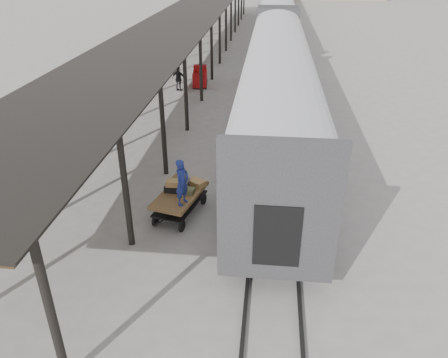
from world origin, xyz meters
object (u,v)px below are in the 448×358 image
object	(u,v)px
luggage_tug	(200,77)
porter	(182,182)
baggage_cart	(180,199)
pedestrian	(179,79)

from	to	relation	value
luggage_tug	porter	size ratio (longest dim) A/B	1.00
baggage_cart	luggage_tug	world-z (taller)	luggage_tug
luggage_tug	porter	world-z (taller)	porter
baggage_cart	porter	xyz separation A→B (m)	(0.25, -0.65, 1.02)
porter	luggage_tug	bearing A→B (deg)	29.16
luggage_tug	pedestrian	size ratio (longest dim) A/B	0.99
baggage_cart	pedestrian	distance (m)	15.34
luggage_tug	porter	xyz separation A→B (m)	(2.06, -16.89, 1.04)
baggage_cart	pedestrian	size ratio (longest dim) A/B	1.61
luggage_tug	pedestrian	distance (m)	1.73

